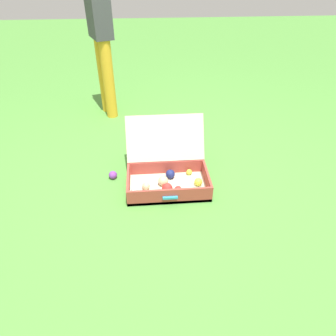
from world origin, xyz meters
TOP-DOWN VIEW (x-y plane):
  - ground_plane at (0.00, 0.00)m, footprint 16.00×16.00m
  - open_suitcase at (-0.03, 0.12)m, footprint 0.63×0.59m
  - stray_ball_on_grass at (-0.47, 0.21)m, footprint 0.07×0.07m
  - bystander_person at (-0.59, 1.49)m, footprint 0.28×0.36m

SIDE VIEW (x-z plane):
  - ground_plane at x=0.00m, z-range 0.00..0.00m
  - stray_ball_on_grass at x=-0.47m, z-range 0.00..0.07m
  - open_suitcase at x=-0.03m, z-range -0.12..0.34m
  - bystander_person at x=-0.59m, z-range 0.12..1.72m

